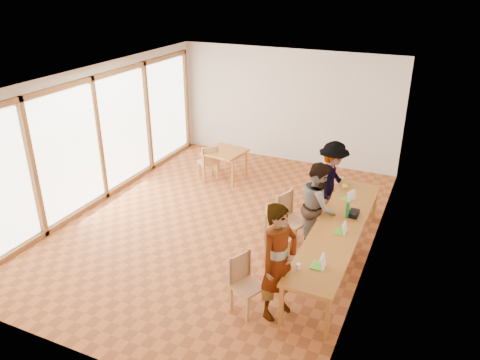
# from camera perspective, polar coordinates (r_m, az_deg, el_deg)

# --- Properties ---
(ground) EXTENTS (8.00, 8.00, 0.00)m
(ground) POSITION_cam_1_polar(r_m,az_deg,el_deg) (9.74, -2.36, -5.33)
(ground) COLOR #A75528
(ground) RESTS_ON ground
(wall_back) EXTENTS (6.00, 0.10, 3.00)m
(wall_back) POSITION_cam_1_polar(r_m,az_deg,el_deg) (12.61, 5.76, 8.95)
(wall_back) COLOR beige
(wall_back) RESTS_ON ground
(wall_front) EXTENTS (6.00, 0.10, 3.00)m
(wall_front) POSITION_cam_1_polar(r_m,az_deg,el_deg) (6.19, -19.61, -9.64)
(wall_front) COLOR beige
(wall_front) RESTS_ON ground
(wall_right) EXTENTS (0.10, 8.00, 3.00)m
(wall_right) POSITION_cam_1_polar(r_m,az_deg,el_deg) (8.28, 16.37, -0.32)
(wall_right) COLOR beige
(wall_right) RESTS_ON ground
(window_wall) EXTENTS (0.10, 8.00, 3.00)m
(window_wall) POSITION_cam_1_polar(r_m,az_deg,el_deg) (10.69, -16.91, 5.18)
(window_wall) COLOR white
(window_wall) RESTS_ON ground
(ceiling) EXTENTS (6.00, 8.00, 0.04)m
(ceiling) POSITION_cam_1_polar(r_m,az_deg,el_deg) (8.65, -2.71, 12.33)
(ceiling) COLOR white
(ceiling) RESTS_ON wall_back
(communal_table) EXTENTS (0.80, 4.00, 0.75)m
(communal_table) POSITION_cam_1_polar(r_m,az_deg,el_deg) (8.34, 11.89, -5.79)
(communal_table) COLOR #BE702A
(communal_table) RESTS_ON ground
(side_table) EXTENTS (0.90, 0.90, 0.75)m
(side_table) POSITION_cam_1_polar(r_m,az_deg,el_deg) (11.51, -1.83, 3.20)
(side_table) COLOR #BE702A
(side_table) RESTS_ON ground
(chair_near) EXTENTS (0.57, 0.57, 0.49)m
(chair_near) POSITION_cam_1_polar(r_m,az_deg,el_deg) (7.22, 0.45, -11.69)
(chair_near) COLOR tan
(chair_near) RESTS_ON ground
(chair_mid) EXTENTS (0.59, 0.59, 0.53)m
(chair_mid) POSITION_cam_1_polar(r_m,az_deg,el_deg) (8.36, 3.89, -5.93)
(chair_mid) COLOR tan
(chair_mid) RESTS_ON ground
(chair_far) EXTENTS (0.60, 0.60, 0.54)m
(chair_far) POSITION_cam_1_polar(r_m,az_deg,el_deg) (8.86, 5.96, -4.03)
(chair_far) COLOR tan
(chair_far) RESTS_ON ground
(chair_empty) EXTENTS (0.47, 0.47, 0.44)m
(chair_empty) POSITION_cam_1_polar(r_m,az_deg,el_deg) (10.90, 11.16, 0.59)
(chair_empty) COLOR tan
(chair_empty) RESTS_ON ground
(chair_spare) EXTENTS (0.59, 0.59, 0.48)m
(chair_spare) POSITION_cam_1_polar(r_m,az_deg,el_deg) (11.55, -3.80, 2.59)
(chair_spare) COLOR tan
(chair_spare) RESTS_ON ground
(person_near) EXTENTS (0.68, 0.80, 1.85)m
(person_near) POSITION_cam_1_polar(r_m,az_deg,el_deg) (6.93, 4.74, -9.91)
(person_near) COLOR gray
(person_near) RESTS_ON ground
(person_mid) EXTENTS (0.85, 0.97, 1.70)m
(person_mid) POSITION_cam_1_polar(r_m,az_deg,el_deg) (8.70, 9.52, -3.15)
(person_mid) COLOR gray
(person_mid) RESTS_ON ground
(person_far) EXTENTS (0.68, 1.12, 1.68)m
(person_far) POSITION_cam_1_polar(r_m,az_deg,el_deg) (9.80, 11.15, -0.09)
(person_far) COLOR gray
(person_far) RESTS_ON ground
(laptop_near) EXTENTS (0.21, 0.24, 0.20)m
(laptop_near) POSITION_cam_1_polar(r_m,az_deg,el_deg) (7.18, 9.71, -10.04)
(laptop_near) COLOR #5DC131
(laptop_near) RESTS_ON communal_table
(laptop_mid) EXTENTS (0.20, 0.23, 0.19)m
(laptop_mid) POSITION_cam_1_polar(r_m,az_deg,el_deg) (8.11, 12.35, -5.96)
(laptop_mid) COLOR #5DC131
(laptop_mid) RESTS_ON communal_table
(laptop_far) EXTENTS (0.28, 0.29, 0.20)m
(laptop_far) POSITION_cam_1_polar(r_m,az_deg,el_deg) (9.26, 13.22, -2.04)
(laptop_far) COLOR #5DC131
(laptop_far) RESTS_ON communal_table
(yellow_mug) EXTENTS (0.12, 0.12, 0.09)m
(yellow_mug) POSITION_cam_1_polar(r_m,az_deg,el_deg) (9.73, 12.79, -0.71)
(yellow_mug) COLOR yellow
(yellow_mug) RESTS_ON communal_table
(green_bottle) EXTENTS (0.07, 0.07, 0.28)m
(green_bottle) POSITION_cam_1_polar(r_m,az_deg,el_deg) (8.56, 12.98, -3.63)
(green_bottle) COLOR #147732
(green_bottle) RESTS_ON communal_table
(clear_glass) EXTENTS (0.07, 0.07, 0.09)m
(clear_glass) POSITION_cam_1_polar(r_m,az_deg,el_deg) (7.09, 7.11, -10.41)
(clear_glass) COLOR silver
(clear_glass) RESTS_ON communal_table
(condiment_cup) EXTENTS (0.08, 0.08, 0.06)m
(condiment_cup) POSITION_cam_1_polar(r_m,az_deg,el_deg) (9.76, 12.59, -0.73)
(condiment_cup) COLOR white
(condiment_cup) RESTS_ON communal_table
(pink_phone) EXTENTS (0.05, 0.10, 0.01)m
(pink_phone) POSITION_cam_1_polar(r_m,az_deg,el_deg) (9.37, 13.23, -2.03)
(pink_phone) COLOR #D6497F
(pink_phone) RESTS_ON communal_table
(black_pouch) EXTENTS (0.16, 0.26, 0.09)m
(black_pouch) POSITION_cam_1_polar(r_m,az_deg,el_deg) (8.69, 13.71, -3.98)
(black_pouch) COLOR black
(black_pouch) RESTS_ON communal_table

